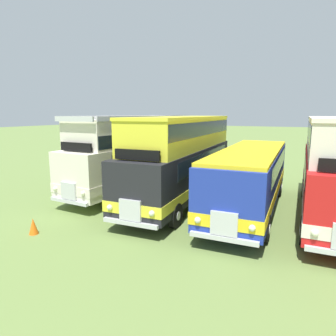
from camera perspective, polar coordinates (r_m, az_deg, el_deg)
bus_first_in_row at (r=18.24m, az=-6.86°, el=3.00°), size 3.05×10.03×4.52m
bus_second_in_row at (r=15.99m, az=2.76°, el=2.46°), size 3.06×11.01×4.49m
bus_third_in_row at (r=14.93m, az=15.31°, el=-1.25°), size 2.92×10.52×2.99m
cone_mid_row at (r=13.04m, az=-24.14°, el=-10.03°), size 0.36×0.36×0.64m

